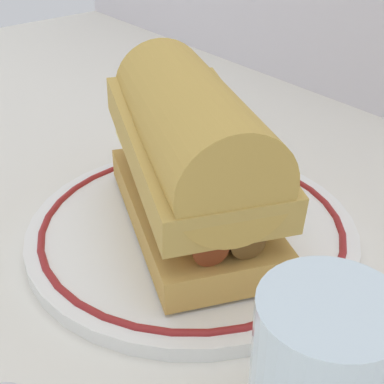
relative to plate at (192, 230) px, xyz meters
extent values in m
plane|color=silver|center=(0.02, -0.02, -0.01)|extent=(1.50, 1.50, 0.00)
cylinder|color=white|center=(0.00, 0.00, 0.00)|extent=(0.28, 0.28, 0.01)
torus|color=maroon|center=(0.00, 0.00, 0.00)|extent=(0.25, 0.25, 0.01)
cube|color=#C39444|center=(0.00, 0.00, 0.02)|extent=(0.22, 0.17, 0.03)
cylinder|color=maroon|center=(-0.01, -0.01, 0.05)|extent=(0.18, 0.09, 0.03)
cylinder|color=brown|center=(0.01, 0.01, 0.05)|extent=(0.18, 0.09, 0.03)
cube|color=#EAD67A|center=(0.00, 0.00, 0.06)|extent=(0.19, 0.15, 0.01)
cube|color=tan|center=(0.00, 0.00, 0.08)|extent=(0.22, 0.17, 0.05)
cylinder|color=gold|center=(0.00, 0.00, 0.09)|extent=(0.22, 0.15, 0.08)
cube|color=silver|center=(-0.21, 0.15, -0.01)|extent=(0.10, 0.03, 0.01)
cube|color=black|center=(-0.14, 0.15, 0.00)|extent=(0.06, 0.02, 0.01)
camera|label=1|loc=(0.30, -0.25, 0.28)|focal=53.18mm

